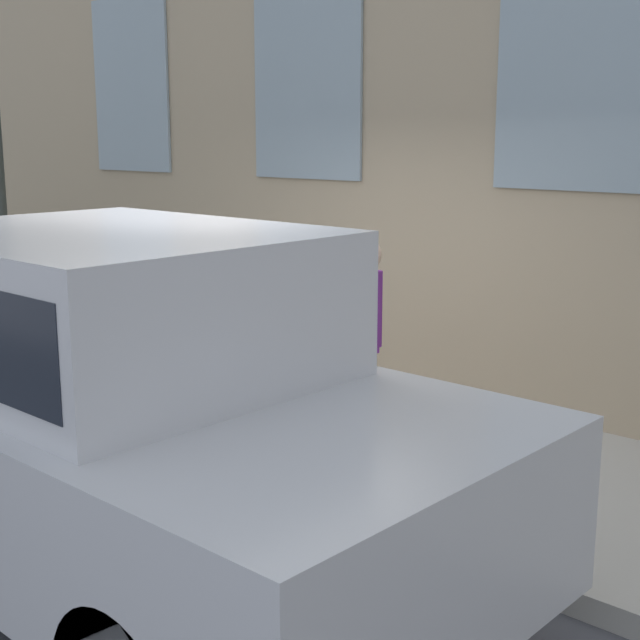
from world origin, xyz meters
name	(u,v)px	position (x,y,z in m)	size (l,w,h in m)	color
ground_plane	(217,480)	(0.00, 0.00, 0.00)	(80.00, 80.00, 0.00)	#47474C
sidewalk	(331,429)	(1.19, 0.00, 0.07)	(2.37, 60.00, 0.14)	#B2ADA3
fire_hydrant	(280,389)	(0.53, -0.09, 0.56)	(0.37, 0.47, 0.82)	red
person	(363,327)	(0.73, -0.69, 1.07)	(0.37, 0.25, 1.54)	#726651
parked_car_silver_near	(110,397)	(-1.30, -0.70, 1.03)	(1.95, 4.41, 1.89)	black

